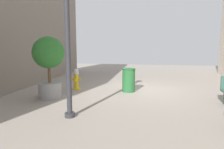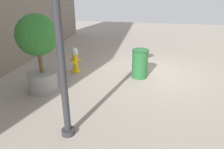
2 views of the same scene
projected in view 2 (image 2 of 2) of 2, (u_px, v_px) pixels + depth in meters
The scene contains 4 objects.
ground_plane at pixel (151, 73), 7.74m from camera, with size 23.40×23.40×0.00m, color gray.
fire_hydrant at pixel (75, 60), 7.66m from camera, with size 0.41×0.39×0.92m.
planter_tree at pixel (38, 45), 5.93m from camera, with size 1.16×1.16×2.27m.
trash_bin at pixel (140, 64), 7.20m from camera, with size 0.56×0.56×0.99m.
Camera 2 is at (0.09, 7.31, 2.92)m, focal length 33.90 mm.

